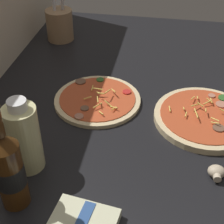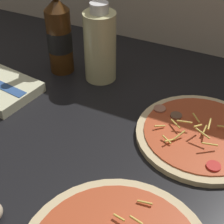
{
  "view_description": "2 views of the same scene",
  "coord_description": "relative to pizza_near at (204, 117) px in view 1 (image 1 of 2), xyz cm",
  "views": [
    {
      "loc": [
        -72.62,
        -9.57,
        64.37
      ],
      "look_at": [
        -2.82,
        2.74,
        9.73
      ],
      "focal_mm": 55.0,
      "sensor_mm": 36.0,
      "label": 1
    },
    {
      "loc": [
        17.69,
        -44.7,
        49.7
      ],
      "look_at": [
        -4.58,
        0.01,
        10.47
      ],
      "focal_mm": 55.0,
      "sensor_mm": 36.0,
      "label": 2
    }
  ],
  "objects": [
    {
      "name": "counter_slab",
      "position": [
        -7.1,
        22.25,
        -2.35
      ],
      "size": [
        160.0,
        90.0,
        2.5
      ],
      "color": "black",
      "rests_on": "ground"
    },
    {
      "name": "pizza_near",
      "position": [
        0.0,
        0.0,
        0.0
      ],
      "size": [
        28.61,
        28.61,
        4.33
      ],
      "color": "beige",
      "rests_on": "counter_slab"
    },
    {
      "name": "mushroom_left",
      "position": [
        -21.12,
        -2.01,
        0.37
      ],
      "size": [
        4.41,
        4.2,
        2.94
      ],
      "color": "beige",
      "rests_on": "counter_slab"
    },
    {
      "name": "pizza_far",
      "position": [
        3.7,
        31.94,
        -0.35
      ],
      "size": [
        26.41,
        26.41,
        4.4
      ],
      "color": "beige",
      "rests_on": "counter_slab"
    },
    {
      "name": "utensil_crock",
      "position": [
        43.95,
        55.65,
        5.13
      ],
      "size": [
        10.53,
        10.53,
        19.42
      ],
      "color": "#9E7A56",
      "rests_on": "counter_slab"
    },
    {
      "name": "oil_bottle",
      "position": [
        -25.2,
        42.97,
        7.86
      ],
      "size": [
        7.79,
        7.79,
        19.47
      ],
      "color": "beige",
      "rests_on": "counter_slab"
    },
    {
      "name": "beer_bottle",
      "position": [
        -35.97,
        41.76,
        8.89
      ],
      "size": [
        6.26,
        6.26,
        26.67
      ],
      "color": "#47280F",
      "rests_on": "counter_slab"
    }
  ]
}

